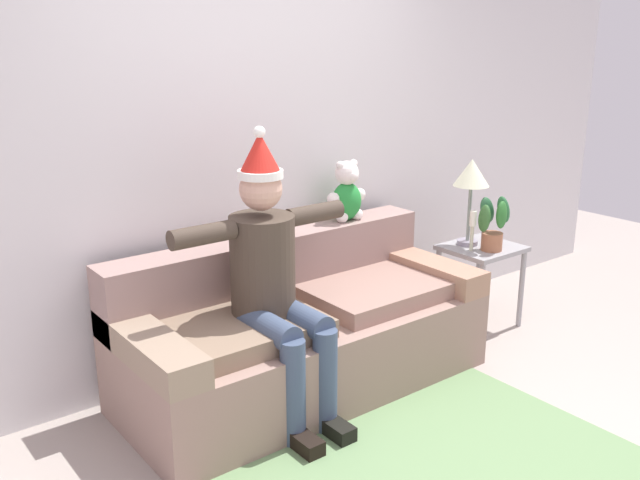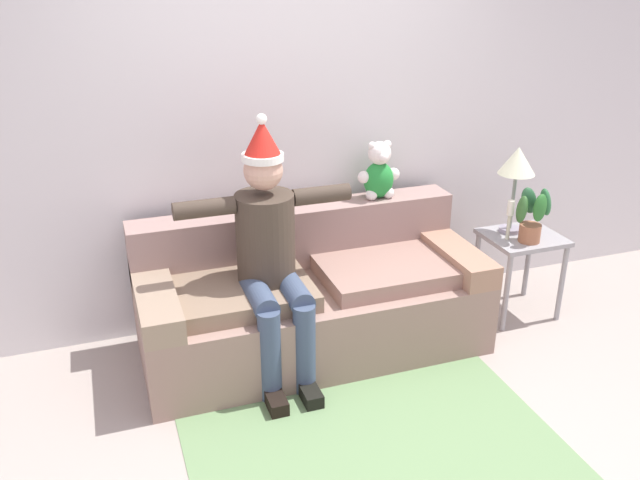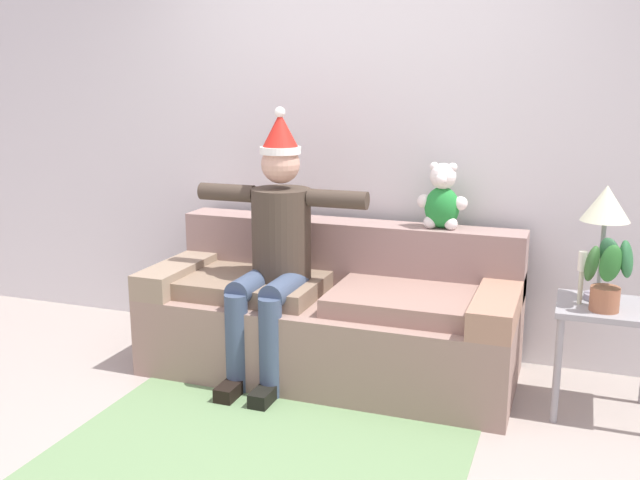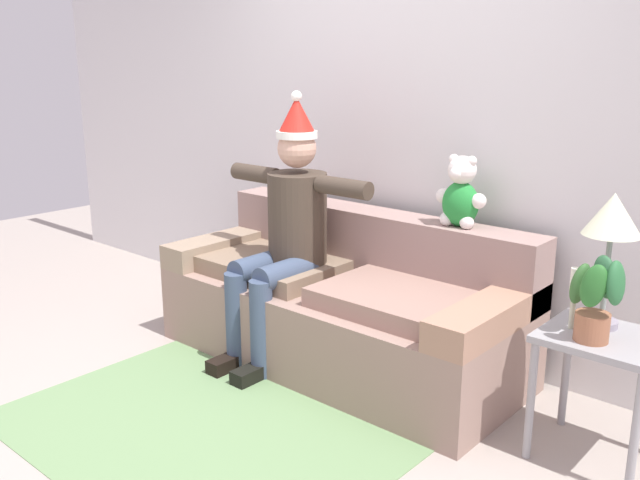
{
  "view_description": "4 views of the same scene",
  "coord_description": "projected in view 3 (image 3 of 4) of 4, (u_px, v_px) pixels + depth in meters",
  "views": [
    {
      "loc": [
        -2.17,
        -1.95,
        1.97
      ],
      "look_at": [
        0.08,
        0.95,
        0.88
      ],
      "focal_mm": 39.21,
      "sensor_mm": 36.0,
      "label": 1
    },
    {
      "loc": [
        -1.16,
        -2.5,
        2.32
      ],
      "look_at": [
        0.03,
        0.93,
        0.76
      ],
      "focal_mm": 37.71,
      "sensor_mm": 36.0,
      "label": 2
    },
    {
      "loc": [
        1.29,
        -2.76,
        1.69
      ],
      "look_at": [
        -0.05,
        0.93,
        0.8
      ],
      "focal_mm": 40.44,
      "sensor_mm": 36.0,
      "label": 3
    },
    {
      "loc": [
        2.36,
        -1.86,
        1.71
      ],
      "look_at": [
        -0.13,
        0.97,
        0.7
      ],
      "focal_mm": 38.73,
      "sensor_mm": 36.0,
      "label": 4
    }
  ],
  "objects": [
    {
      "name": "back_wall",
      "position": [
        361.0,
        133.0,
        4.46
      ],
      "size": [
        7.0,
        0.1,
        2.7
      ],
      "primitive_type": "cube",
      "color": "silver",
      "rests_on": "ground_plane"
    },
    {
      "name": "area_rug",
      "position": [
        259.0,
        452.0,
        3.32
      ],
      "size": [
        1.87,
        1.38,
        0.01
      ],
      "primitive_type": "cube",
      "color": "#6B8E5C",
      "rests_on": "ground_plane"
    },
    {
      "name": "person_seated",
      "position": [
        275.0,
        243.0,
        4.05
      ],
      "size": [
        1.02,
        0.77,
        1.53
      ],
      "color": "#42362B",
      "rests_on": "ground_plane"
    },
    {
      "name": "table_lamp",
      "position": [
        606.0,
        209.0,
        3.58
      ],
      "size": [
        0.24,
        0.24,
        0.59
      ],
      "color": "#938B9D",
      "rests_on": "side_table"
    },
    {
      "name": "ground_plane",
      "position": [
        261.0,
        450.0,
        3.34
      ],
      "size": [
        10.0,
        10.0,
        0.0
      ],
      "primitive_type": "plane",
      "color": "#A5998F"
    },
    {
      "name": "couch",
      "position": [
        333.0,
        315.0,
        4.2
      ],
      "size": [
        2.1,
        0.89,
        0.84
      ],
      "color": "gray",
      "rests_on": "ground_plane"
    },
    {
      "name": "potted_plant",
      "position": [
        608.0,
        274.0,
        3.47
      ],
      "size": [
        0.25,
        0.21,
        0.37
      ],
      "color": "#9E6042",
      "rests_on": "side_table"
    },
    {
      "name": "teddy_bear",
      "position": [
        442.0,
        199.0,
        4.11
      ],
      "size": [
        0.29,
        0.17,
        0.38
      ],
      "color": "#248936",
      "rests_on": "couch"
    },
    {
      "name": "candle_tall",
      "position": [
        582.0,
        270.0,
        3.58
      ],
      "size": [
        0.04,
        0.04,
        0.27
      ],
      "color": "beige",
      "rests_on": "side_table"
    },
    {
      "name": "side_table",
      "position": [
        607.0,
        325.0,
        3.61
      ],
      "size": [
        0.49,
        0.44,
        0.58
      ],
      "color": "#98969A",
      "rests_on": "ground_plane"
    }
  ]
}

